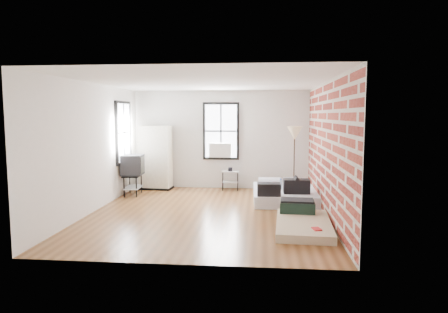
# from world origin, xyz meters

# --- Properties ---
(ground) EXTENTS (6.00, 6.00, 0.00)m
(ground) POSITION_xyz_m (0.00, 0.00, 0.00)
(ground) COLOR #5B3518
(ground) RESTS_ON ground
(room_shell) EXTENTS (5.02, 6.02, 2.80)m
(room_shell) POSITION_xyz_m (0.23, 0.36, 1.74)
(room_shell) COLOR silver
(room_shell) RESTS_ON ground
(mattress_main) EXTENTS (1.60, 2.14, 0.67)m
(mattress_main) POSITION_xyz_m (1.75, 1.46, 0.18)
(mattress_main) COLOR white
(mattress_main) RESTS_ON ground
(mattress_bare) EXTENTS (1.10, 1.94, 0.41)m
(mattress_bare) POSITION_xyz_m (1.94, -0.86, 0.12)
(mattress_bare) COLOR #C3AC8D
(mattress_bare) RESTS_ON ground
(wardrobe) EXTENTS (0.95, 0.59, 1.81)m
(wardrobe) POSITION_xyz_m (-1.84, 2.65, 0.90)
(wardrobe) COLOR black
(wardrobe) RESTS_ON ground
(side_table) EXTENTS (0.50, 0.41, 0.63)m
(side_table) POSITION_xyz_m (0.29, 2.72, 0.42)
(side_table) COLOR black
(side_table) RESTS_ON ground
(floor_lamp) EXTENTS (0.39, 0.39, 1.82)m
(floor_lamp) POSITION_xyz_m (2.01, 2.10, 1.56)
(floor_lamp) COLOR black
(floor_lamp) RESTS_ON ground
(tv_stand) EXTENTS (0.59, 0.80, 1.07)m
(tv_stand) POSITION_xyz_m (-2.21, 1.75, 0.77)
(tv_stand) COLOR black
(tv_stand) RESTS_ON ground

